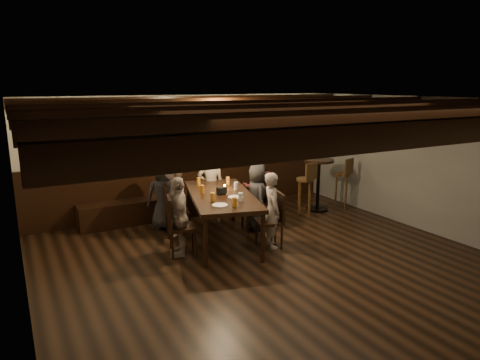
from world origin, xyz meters
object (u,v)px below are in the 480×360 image
person_left_far (179,216)px  bar_stool_right (341,190)px  chair_left_far (181,237)px  person_bench_centre (211,187)px  person_right_near (257,197)px  bar_stool_left (305,196)px  dining_table (221,198)px  person_bench_right (258,187)px  person_right_far (272,210)px  chair_left_near (176,220)px  high_top_table (318,177)px  chair_right_far (270,231)px  chair_right_near (255,213)px  person_left_near (174,197)px  person_bench_left (164,195)px

person_left_far → bar_stool_right: (3.93, 0.72, -0.21)m
chair_left_far → person_left_far: bearing=-90.0°
bar_stool_right → person_bench_centre: bearing=153.5°
person_right_near → bar_stool_left: person_right_near is taller
dining_table → person_bench_right: person_bench_right is taller
person_right_far → bar_stool_left: person_right_far is taller
dining_table → chair_left_near: chair_left_near is taller
chair_left_near → person_right_far: 1.76m
person_bench_right → high_top_table: bearing=-163.5°
person_right_near → chair_left_far: bearing=121.5°
person_left_far → person_bench_right: bearing=129.3°
chair_right_far → person_left_far: (-1.41, 0.40, 0.35)m
dining_table → chair_right_near: chair_right_near is taller
high_top_table → person_left_far: bearing=-165.6°
person_bench_right → person_left_near: 1.71m
dining_table → person_left_far: size_ratio=1.92×
chair_right_far → person_right_far: person_right_far is taller
person_right_near → bar_stool_left: size_ratio=1.10×
chair_right_near → person_right_near: (0.03, -0.01, 0.31)m
chair_right_near → person_left_near: (-1.42, 0.40, 0.41)m
chair_left_far → person_bench_centre: bearing=154.4°
person_bench_right → bar_stool_right: (1.98, -0.13, -0.26)m
person_bench_centre → person_left_far: size_ratio=1.13×
bar_stool_left → bar_stool_right: same height
person_right_near → high_top_table: (1.74, 0.42, 0.11)m
chair_left_near → person_right_far: bearing=58.5°
person_bench_centre → person_bench_left: bearing=9.5°
person_bench_centre → chair_right_near: bearing=140.2°
dining_table → chair_left_far: (-0.81, -0.24, -0.47)m
person_left_near → person_right_near: size_ratio=1.16×
person_left_far → high_top_table: (3.43, 0.88, 0.09)m
person_bench_centre → bar_stool_left: size_ratio=1.27×
chair_left_near → person_bench_right: size_ratio=0.67×
person_bench_centre → bar_stool_right: bearing=-174.9°
person_bench_centre → bar_stool_right: (2.80, -0.52, -0.29)m
chair_right_near → high_top_table: (1.77, 0.41, 0.42)m
chair_left_near → chair_right_near: size_ratio=0.91×
chair_left_near → person_left_far: bearing=-2.0°
bar_stool_left → bar_stool_right: (1.00, 0.05, 0.00)m
chair_left_near → high_top_table: size_ratio=0.82×
chair_right_near → person_right_far: bearing=-178.1°
chair_left_near → person_left_near: 0.43m
bar_stool_right → person_right_far: bearing=-171.6°
chair_left_far → bar_stool_right: bearing=116.2°
person_bench_centre → person_left_far: 1.68m
person_bench_right → bar_stool_left: person_bench_right is taller
chair_right_far → person_bench_centre: bearing=25.6°
person_bench_centre → person_left_near: 0.96m
chair_right_near → bar_stool_left: 1.29m
person_right_far → chair_right_near: bearing=1.9°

